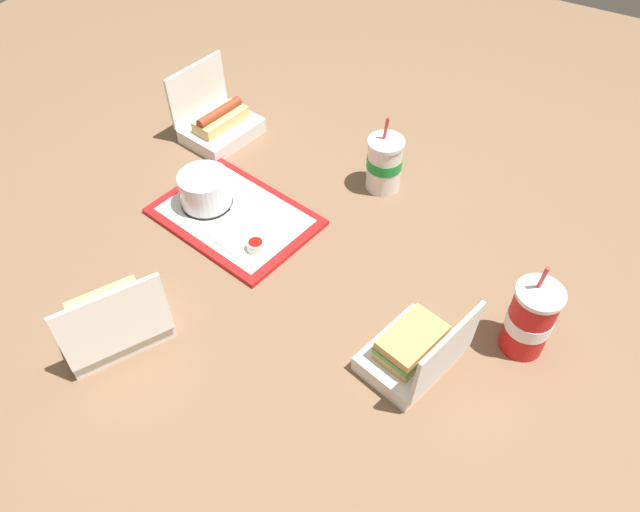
{
  "coord_description": "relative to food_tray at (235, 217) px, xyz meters",
  "views": [
    {
      "loc": [
        -0.49,
        0.76,
        1.04
      ],
      "look_at": [
        -0.04,
        -0.03,
        0.05
      ],
      "focal_mm": 35.0,
      "sensor_mm": 36.0,
      "label": 1
    }
  ],
  "objects": [
    {
      "name": "clamshell_sandwich_left",
      "position": [
        -0.53,
        0.17,
        0.04
      ],
      "size": [
        0.19,
        0.22,
        0.17
      ],
      "color": "white",
      "rests_on": "ground_plane"
    },
    {
      "name": "cake_container",
      "position": [
        0.08,
        -0.0,
        0.05
      ],
      "size": [
        0.12,
        0.12,
        0.09
      ],
      "color": "black",
      "rests_on": "food_tray"
    },
    {
      "name": "clamshell_sandwich_right",
      "position": [
        0.01,
        0.4,
        0.04
      ],
      "size": [
        0.23,
        0.25,
        0.19
      ],
      "color": "white",
      "rests_on": "ground_plane"
    },
    {
      "name": "soda_cup_back",
      "position": [
        -0.7,
        0.02,
        0.08
      ],
      "size": [
        0.09,
        0.09,
        0.23
      ],
      "color": "red",
      "rests_on": "ground_plane"
    },
    {
      "name": "plastic_fork",
      "position": [
        -0.03,
        0.09,
        0.01
      ],
      "size": [
        0.11,
        0.04,
        0.0
      ],
      "primitive_type": "cube",
      "rotation": [
        0.0,
        0.0,
        -0.24
      ],
      "color": "white",
      "rests_on": "food_tray"
    },
    {
      "name": "food_tray",
      "position": [
        0.0,
        0.0,
        0.0
      ],
      "size": [
        0.41,
        0.32,
        0.01
      ],
      "color": "red",
      "rests_on": "ground_plane"
    },
    {
      "name": "ground_plane",
      "position": [
        -0.22,
        0.08,
        -0.01
      ],
      "size": [
        3.2,
        3.2,
        0.0
      ],
      "primitive_type": "plane",
      "color": "brown"
    },
    {
      "name": "clamshell_hotdog_back",
      "position": [
        0.22,
        -0.25,
        0.04
      ],
      "size": [
        0.19,
        0.22,
        0.19
      ],
      "color": "white",
      "rests_on": "ground_plane"
    },
    {
      "name": "ketchup_cup",
      "position": [
        -0.11,
        0.07,
        0.02
      ],
      "size": [
        0.04,
        0.04,
        0.02
      ],
      "color": "white",
      "rests_on": "food_tray"
    },
    {
      "name": "napkin_stack",
      "position": [
        -0.04,
        -0.05,
        0.01
      ],
      "size": [
        0.12,
        0.12,
        0.0
      ],
      "primitive_type": "cube",
      "rotation": [
        0.0,
        0.0,
        -0.23
      ],
      "color": "white",
      "rests_on": "food_tray"
    },
    {
      "name": "soda_cup_center",
      "position": [
        -0.26,
        -0.28,
        0.07
      ],
      "size": [
        0.09,
        0.09,
        0.2
      ],
      "color": "white",
      "rests_on": "ground_plane"
    }
  ]
}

